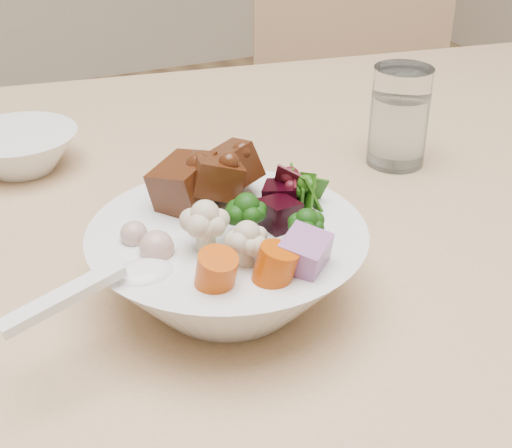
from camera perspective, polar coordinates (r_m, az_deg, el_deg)
name	(u,v)px	position (r m, az deg, el deg)	size (l,w,h in m)	color
dining_table	(405,260)	(0.82, 11.87, -2.81)	(1.84, 1.21, 0.80)	tan
chair_far	(354,156)	(1.56, 7.87, 5.39)	(0.55, 0.55, 0.92)	tan
food_bowl	(229,258)	(0.58, -2.16, -2.75)	(0.23, 0.23, 0.12)	white
soup_spoon	(124,280)	(0.52, -10.55, -4.46)	(0.13, 0.05, 0.03)	white
water_glass	(399,121)	(0.83, 11.35, 8.11)	(0.07, 0.07, 0.11)	white
side_bowl	(20,151)	(0.85, -18.35, 5.56)	(0.13, 0.13, 0.04)	white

